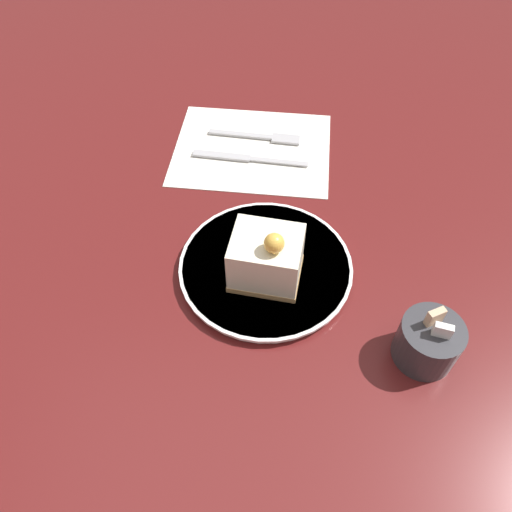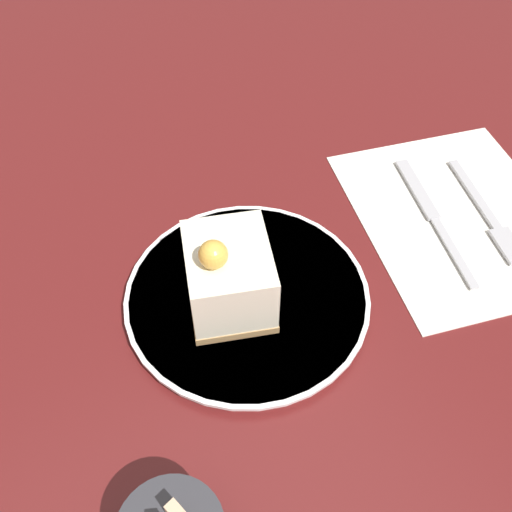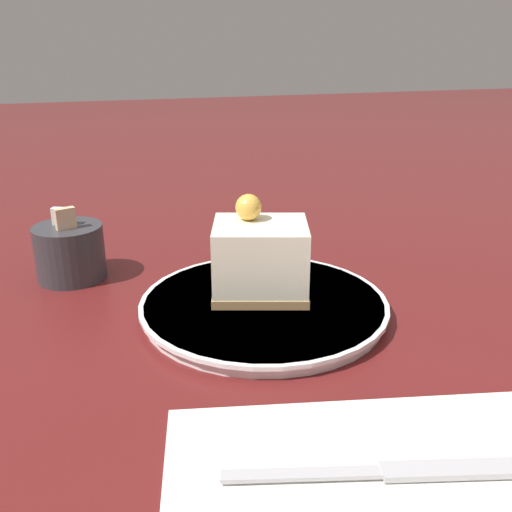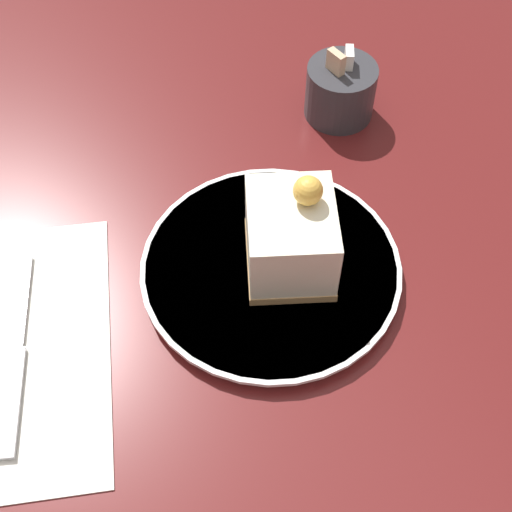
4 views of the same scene
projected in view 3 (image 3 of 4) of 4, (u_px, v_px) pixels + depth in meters
name	position (u px, v px, depth m)	size (l,w,h in m)	color
ground_plane	(254.00, 323.00, 0.51)	(4.00, 4.00, 0.00)	#5B1919
plate	(264.00, 306.00, 0.53)	(0.23, 0.23, 0.01)	white
cake_slice	(260.00, 258.00, 0.53)	(0.10, 0.11, 0.09)	#AD8451
knife	(412.00, 471.00, 0.33)	(0.06, 0.18, 0.00)	#B2B2B7
sugar_bowl	(70.00, 251.00, 0.60)	(0.07, 0.07, 0.08)	#333338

